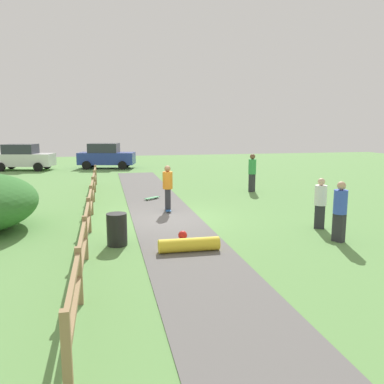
# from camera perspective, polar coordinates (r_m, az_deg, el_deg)

# --- Properties ---
(ground_plane) EXTENTS (60.00, 60.00, 0.00)m
(ground_plane) POSITION_cam_1_polar(r_m,az_deg,el_deg) (14.24, -3.74, -3.84)
(ground_plane) COLOR #60934C
(asphalt_path) EXTENTS (2.40, 28.00, 0.02)m
(asphalt_path) POSITION_cam_1_polar(r_m,az_deg,el_deg) (14.24, -3.74, -3.80)
(asphalt_path) COLOR #605E5B
(asphalt_path) RESTS_ON ground_plane
(wooden_fence) EXTENTS (0.12, 18.12, 1.10)m
(wooden_fence) POSITION_cam_1_polar(r_m,az_deg,el_deg) (13.96, -14.38, -1.59)
(wooden_fence) COLOR #997A51
(wooden_fence) RESTS_ON ground_plane
(trash_bin) EXTENTS (0.56, 0.56, 0.90)m
(trash_bin) POSITION_cam_1_polar(r_m,az_deg,el_deg) (11.23, -10.70, -5.29)
(trash_bin) COLOR black
(trash_bin) RESTS_ON ground_plane
(skater_riding) EXTENTS (0.41, 0.81, 1.77)m
(skater_riding) POSITION_cam_1_polar(r_m,az_deg,el_deg) (15.21, -3.51, 0.88)
(skater_riding) COLOR #265999
(skater_riding) RESTS_ON asphalt_path
(skater_fallen) EXTENTS (1.62, 1.24, 0.36)m
(skater_fallen) POSITION_cam_1_polar(r_m,az_deg,el_deg) (10.58, -0.50, -7.45)
(skater_fallen) COLOR yellow
(skater_fallen) RESTS_ON asphalt_path
(skateboard_loose) EXTENTS (0.75, 0.65, 0.08)m
(skateboard_loose) POSITION_cam_1_polar(r_m,az_deg,el_deg) (17.85, -5.74, -0.84)
(skateboard_loose) COLOR #338C4C
(skateboard_loose) RESTS_ON asphalt_path
(bystander_blue) EXTENTS (0.51, 0.51, 1.74)m
(bystander_blue) POSITION_cam_1_polar(r_m,az_deg,el_deg) (12.01, 20.44, -2.26)
(bystander_blue) COLOR #2D2D33
(bystander_blue) RESTS_ON ground_plane
(bystander_green) EXTENTS (0.53, 0.53, 1.89)m
(bystander_green) POSITION_cam_1_polar(r_m,az_deg,el_deg) (20.06, 8.62, 3.04)
(bystander_green) COLOR #2D2D33
(bystander_green) RESTS_ON ground_plane
(bystander_white) EXTENTS (0.52, 0.52, 1.64)m
(bystander_white) POSITION_cam_1_polar(r_m,az_deg,el_deg) (13.36, 17.91, -1.25)
(bystander_white) COLOR #2D2D33
(bystander_white) RESTS_ON ground_plane
(parked_car_blue) EXTENTS (4.47, 2.70, 1.92)m
(parked_car_blue) POSITION_cam_1_polar(r_m,az_deg,el_deg) (31.40, -12.21, 5.08)
(parked_car_blue) COLOR #283D99
(parked_car_blue) RESTS_ON ground_plane
(parked_car_white) EXTENTS (4.47, 2.67, 1.92)m
(parked_car_white) POSITION_cam_1_polar(r_m,az_deg,el_deg) (31.94, -23.04, 4.61)
(parked_car_white) COLOR silver
(parked_car_white) RESTS_ON ground_plane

